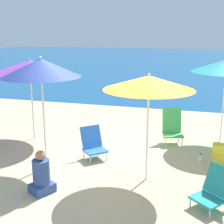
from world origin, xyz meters
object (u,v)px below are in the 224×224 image
Objects in this scene: beach_chair_teal at (214,189)px; person_seated_far at (41,176)px; beach_chair_blue at (93,143)px; backpack_yellow at (219,154)px; beach_umbrella_navy at (41,68)px; water_bottle at (200,159)px; beach_chair_green at (172,126)px; beach_umbrella_purple at (30,67)px; beach_umbrella_orange at (149,83)px.

person_seated_far reaches higher than beach_chair_teal.
beach_chair_teal is at bearing -72.23° from beach_chair_blue.
beach_chair_blue is 2.73m from backpack_yellow.
beach_chair_teal is (3.28, -0.63, -1.76)m from beach_umbrella_navy.
water_bottle is at bearing -34.20° from beach_chair_blue.
beach_chair_green reaches higher than water_bottle.
beach_umbrella_navy is at bearing -161.31° from backpack_yellow.
beach_umbrella_purple is at bearing 175.03° from backpack_yellow.
backpack_yellow is (1.37, 1.15, -1.65)m from beach_umbrella_orange.
beach_umbrella_navy is (1.17, -1.57, 0.18)m from beach_umbrella_purple.
beach_umbrella_navy is 5.24× the size of backpack_yellow.
beach_umbrella_purple reaches higher than beach_chair_teal.
beach_chair_blue is at bearing 44.27° from beach_umbrella_navy.
beach_chair_green reaches higher than person_seated_far.
water_bottle is (0.99, 1.11, -1.79)m from beach_umbrella_orange.
water_bottle is at bearing 66.96° from person_seated_far.
beach_umbrella_navy is at bearing -53.28° from beach_umbrella_purple.
beach_chair_green is 1.54m from backpack_yellow.
beach_umbrella_purple is at bearing 174.02° from water_bottle.
person_seated_far is 3.72m from backpack_yellow.
beach_chair_blue reaches higher than beach_chair_teal.
beach_chair_green is at bearing 43.34° from beach_umbrella_navy.
backpack_yellow is at bearing 63.83° from person_seated_far.
beach_chair_teal is 0.82× the size of beach_chair_green.
water_bottle is (-0.21, 1.76, -0.23)m from beach_chair_teal.
beach_umbrella_navy reaches higher than beach_chair_blue.
beach_chair_blue is (0.77, 0.75, -1.72)m from beach_umbrella_navy.
beach_chair_teal is 3.61× the size of water_bottle.
beach_chair_blue is at bearing -23.08° from beach_umbrella_purple.
beach_chair_blue is at bearing 107.29° from person_seated_far.
beach_umbrella_purple is 3.87m from beach_chair_green.
beach_chair_blue is 2.17m from beach_chair_green.
beach_umbrella_purple reaches higher than water_bottle.
water_bottle is at bearing -173.71° from backpack_yellow.
beach_umbrella_purple is at bearing 126.72° from beach_umbrella_navy.
beach_chair_green is at bearing 123.27° from water_bottle.
person_seated_far is (-1.94, -3.19, -0.11)m from beach_chair_green.
beach_chair_blue is at bearing 151.16° from beach_umbrella_orange.
beach_umbrella_purple is at bearing 154.52° from beach_umbrella_orange.
beach_chair_blue is 0.90× the size of person_seated_far.
beach_umbrella_navy is 11.50× the size of water_bottle.
person_seated_far is at bearing -57.89° from beach_umbrella_purple.
person_seated_far is (-2.86, -0.34, 0.01)m from beach_chair_teal.
beach_umbrella_navy reaches higher than backpack_yellow.
water_bottle is at bearing 20.13° from beach_umbrella_navy.
beach_umbrella_navy is 3.19× the size of beach_chair_teal.
person_seated_far is at bearing -149.51° from beach_umbrella_orange.
beach_chair_teal is at bearing 35.44° from person_seated_far.
beach_umbrella_purple is 1.02× the size of beach_umbrella_orange.
beach_umbrella_navy reaches higher than person_seated_far.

